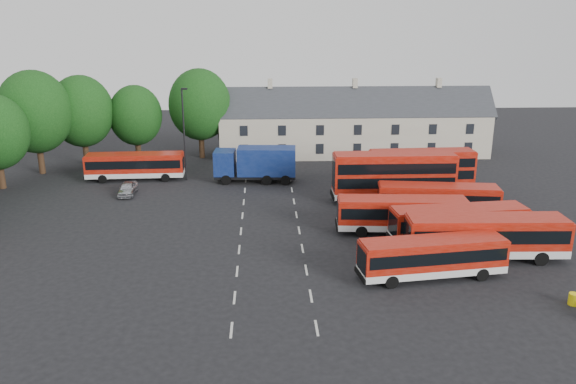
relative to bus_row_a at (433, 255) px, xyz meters
name	(u,v)px	position (x,y,z in m)	size (l,w,h in m)	color
ground	(240,240)	(-13.64, 7.67, -1.74)	(140.00, 140.00, 0.00)	black
lane_markings	(270,231)	(-11.14, 9.67, -1.74)	(5.15, 33.80, 0.01)	beige
treeline	(56,121)	(-34.38, 27.03, 4.94)	(29.92, 32.59, 12.01)	black
terrace_houses	(353,126)	(0.36, 37.67, 2.12)	(35.70, 7.13, 10.06)	beige
bus_row_a	(433,255)	(0.00, 0.00, 0.00)	(10.47, 3.64, 2.90)	silver
bus_row_b	(486,234)	(4.93, 3.04, 0.27)	(11.95, 3.17, 3.35)	silver
bus_row_c	(458,222)	(3.92, 6.15, 0.11)	(11.07, 3.43, 3.08)	silver
bus_row_d	(402,212)	(-0.03, 8.73, 0.10)	(10.99, 3.26, 3.07)	silver
bus_row_e	(438,198)	(4.17, 12.46, 0.09)	(11.00, 3.87, 3.04)	silver
bus_dd_south	(394,174)	(1.16, 17.33, 1.04)	(11.91, 2.79, 4.88)	silver
bus_dd_north	(422,168)	(4.84, 20.53, 0.78)	(10.87, 2.87, 4.43)	silver
bus_north	(135,164)	(-26.03, 26.35, 0.08)	(10.80, 2.84, 3.03)	silver
box_truck	(256,163)	(-12.41, 24.93, 0.45)	(9.07, 3.30, 3.90)	black
silver_car	(128,189)	(-25.68, 20.66, -1.08)	(1.57, 3.90, 1.33)	#B1B3B9
grit_bin	(573,299)	(7.91, -4.25, -1.36)	(0.62, 0.62, 0.77)	yellow
lamppost	(184,132)	(-20.32, 26.07, 3.75)	(0.72, 0.41, 10.30)	black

